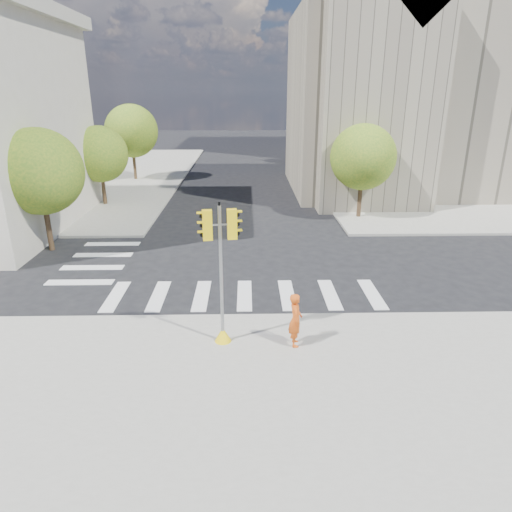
{
  "coord_description": "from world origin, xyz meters",
  "views": [
    {
      "loc": [
        0.01,
        -19.43,
        8.14
      ],
      "look_at": [
        0.36,
        -2.94,
        2.1
      ],
      "focal_mm": 32.0,
      "sensor_mm": 36.0,
      "label": 1
    }
  ],
  "objects_px": {
    "traffic_signal": "(221,286)",
    "photographer": "(295,320)",
    "lamp_near": "(357,142)",
    "lamp_far": "(325,127)"
  },
  "relations": [
    {
      "from": "traffic_signal",
      "to": "photographer",
      "type": "bearing_deg",
      "value": -13.61
    },
    {
      "from": "traffic_signal",
      "to": "lamp_near",
      "type": "bearing_deg",
      "value": 58.87
    },
    {
      "from": "lamp_far",
      "to": "traffic_signal",
      "type": "distance_m",
      "value": 35.15
    },
    {
      "from": "lamp_near",
      "to": "photographer",
      "type": "distance_m",
      "value": 21.49
    },
    {
      "from": "lamp_near",
      "to": "lamp_far",
      "type": "bearing_deg",
      "value": 90.0
    },
    {
      "from": "lamp_near",
      "to": "traffic_signal",
      "type": "height_order",
      "value": "lamp_near"
    },
    {
      "from": "lamp_far",
      "to": "photographer",
      "type": "distance_m",
      "value": 34.98
    },
    {
      "from": "lamp_near",
      "to": "lamp_far",
      "type": "distance_m",
      "value": 14.0
    },
    {
      "from": "lamp_far",
      "to": "photographer",
      "type": "bearing_deg",
      "value": -100.62
    },
    {
      "from": "photographer",
      "to": "lamp_near",
      "type": "bearing_deg",
      "value": -17.46
    }
  ]
}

